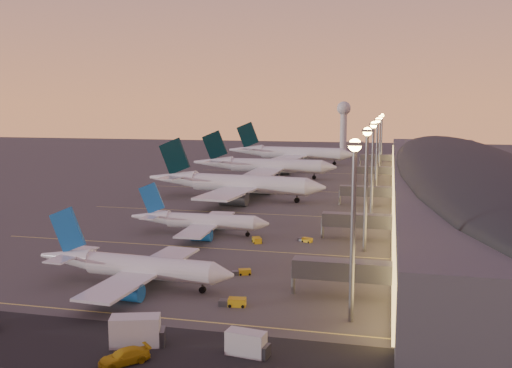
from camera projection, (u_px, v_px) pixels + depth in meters
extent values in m
plane|color=#454340|center=(201.00, 242.00, 127.54)|extent=(700.00, 700.00, 0.00)
cylinder|color=silver|center=(150.00, 268.00, 95.18)|extent=(22.64, 5.30, 3.82)
cone|color=silver|center=(223.00, 275.00, 91.38)|extent=(3.87, 4.05, 3.82)
cone|color=silver|center=(66.00, 257.00, 99.88)|extent=(10.37, 4.49, 3.82)
cube|color=silver|center=(144.00, 271.00, 95.59)|extent=(8.64, 32.53, 0.42)
cylinder|color=#1A59A1|center=(167.00, 267.00, 102.26)|extent=(5.25, 3.20, 2.87)
cylinder|color=#1A59A1|center=(127.00, 292.00, 88.87)|extent=(5.25, 3.20, 2.87)
cube|color=#1A59A1|center=(68.00, 230.00, 99.05)|extent=(7.02, 1.04, 8.29)
cube|color=silver|center=(72.00, 255.00, 99.44)|extent=(4.38, 11.80, 0.27)
cylinder|color=black|center=(202.00, 288.00, 92.80)|extent=(0.33, 0.33, 1.51)
cylinder|color=black|center=(203.00, 290.00, 92.83)|extent=(1.11, 0.74, 1.07)
cylinder|color=black|center=(148.00, 278.00, 98.61)|extent=(0.33, 0.33, 1.51)
cylinder|color=black|center=(148.00, 279.00, 98.64)|extent=(1.11, 0.74, 1.07)
cylinder|color=black|center=(133.00, 287.00, 93.55)|extent=(0.33, 0.33, 1.51)
cylinder|color=black|center=(133.00, 288.00, 93.58)|extent=(1.11, 0.74, 1.07)
cylinder|color=silver|center=(211.00, 221.00, 134.00)|extent=(21.04, 4.10, 3.57)
cone|color=silver|center=(262.00, 224.00, 131.52)|extent=(3.47, 3.65, 3.57)
cone|color=silver|center=(150.00, 217.00, 137.04)|extent=(9.55, 3.81, 3.57)
cube|color=silver|center=(207.00, 224.00, 134.30)|extent=(6.85, 30.18, 0.39)
cylinder|color=#1A59A1|center=(217.00, 223.00, 140.73)|extent=(4.80, 2.80, 2.68)
cylinder|color=#1A59A1|center=(202.00, 235.00, 127.92)|extent=(4.80, 2.80, 2.68)
cube|color=#1A59A1|center=(152.00, 198.00, 136.30)|extent=(6.55, 0.70, 7.74)
cube|color=silver|center=(155.00, 215.00, 136.73)|extent=(3.66, 10.90, 0.25)
cylinder|color=black|center=(248.00, 233.00, 132.55)|extent=(0.29, 0.29, 1.41)
cylinder|color=black|center=(248.00, 234.00, 132.58)|extent=(1.01, 0.65, 1.00)
cylinder|color=black|center=(207.00, 229.00, 137.11)|extent=(0.29, 0.29, 1.41)
cylinder|color=black|center=(207.00, 230.00, 137.14)|extent=(1.01, 0.65, 1.00)
cylinder|color=black|center=(201.00, 234.00, 132.27)|extent=(0.29, 0.29, 1.41)
cylinder|color=black|center=(201.00, 235.00, 132.30)|extent=(1.01, 0.65, 1.00)
cylinder|color=silver|center=(249.00, 184.00, 182.77)|extent=(38.20, 9.62, 5.72)
cone|color=silver|center=(316.00, 187.00, 175.57)|extent=(6.66, 6.32, 5.72)
cone|color=silver|center=(173.00, 178.00, 191.67)|extent=(17.58, 7.46, 5.72)
cube|color=silver|center=(244.00, 187.00, 183.51)|extent=(16.67, 56.12, 0.63)
cylinder|color=#535559|center=(260.00, 188.00, 194.74)|extent=(8.94, 5.15, 4.29)
cylinder|color=#535559|center=(234.00, 199.00, 172.01)|extent=(8.94, 5.15, 4.29)
cube|color=black|center=(175.00, 156.00, 190.37)|extent=(11.31, 2.03, 12.69)
cube|color=silver|center=(178.00, 176.00, 190.87)|extent=(8.14, 20.43, 0.40)
cylinder|color=black|center=(297.00, 199.00, 178.12)|extent=(0.50, 0.50, 2.29)
cylinder|color=black|center=(297.00, 200.00, 178.17)|extent=(1.70, 1.16, 1.60)
cylinder|color=black|center=(245.00, 194.00, 188.06)|extent=(0.50, 0.50, 2.29)
cylinder|color=black|center=(245.00, 195.00, 188.11)|extent=(1.70, 1.16, 1.60)
cylinder|color=black|center=(236.00, 198.00, 180.58)|extent=(0.50, 0.50, 2.29)
cylinder|color=black|center=(236.00, 199.00, 180.63)|extent=(1.70, 1.16, 1.60)
cylinder|color=silver|center=(276.00, 166.00, 237.05)|extent=(37.93, 5.76, 5.73)
cone|color=silver|center=(329.00, 167.00, 232.00)|extent=(6.12, 5.74, 5.73)
cone|color=silver|center=(213.00, 163.00, 243.27)|extent=(17.13, 5.75, 5.73)
cube|color=silver|center=(272.00, 168.00, 237.61)|extent=(11.05, 55.44, 0.63)
cylinder|color=#535559|center=(280.00, 170.00, 249.35)|extent=(8.57, 4.31, 4.30)
cylinder|color=#535559|center=(269.00, 176.00, 225.85)|extent=(8.57, 4.31, 4.30)
cube|color=black|center=(215.00, 145.00, 242.04)|extent=(11.31, 0.87, 12.73)
cube|color=silver|center=(218.00, 161.00, 242.67)|extent=(6.13, 19.96, 0.40)
cylinder|color=black|center=(314.00, 176.00, 233.95)|extent=(0.46, 0.46, 2.29)
cylinder|color=black|center=(314.00, 177.00, 234.00)|extent=(1.61, 1.00, 1.61)
cylinder|color=black|center=(271.00, 174.00, 242.17)|extent=(0.46, 0.46, 2.29)
cylinder|color=black|center=(271.00, 175.00, 242.22)|extent=(1.61, 1.00, 1.61)
cylinder|color=black|center=(267.00, 176.00, 234.44)|extent=(0.46, 0.46, 2.29)
cylinder|color=black|center=(267.00, 177.00, 234.49)|extent=(1.61, 1.00, 1.61)
cylinder|color=silver|center=(301.00, 153.00, 292.44)|extent=(41.82, 10.28, 6.26)
cone|color=silver|center=(348.00, 155.00, 284.70)|extent=(7.26, 6.88, 6.26)
cone|color=silver|center=(246.00, 150.00, 302.00)|extent=(19.22, 8.06, 6.26)
cube|color=silver|center=(297.00, 155.00, 293.24)|extent=(17.87, 61.40, 0.69)
cylinder|color=#535559|center=(306.00, 157.00, 305.57)|extent=(9.76, 5.59, 4.70)
cylinder|color=#535559|center=(293.00, 162.00, 280.63)|extent=(9.76, 5.59, 4.70)
cube|color=black|center=(248.00, 135.00, 300.58)|extent=(12.38, 2.14, 13.89)
cube|color=silver|center=(250.00, 149.00, 301.14)|extent=(8.77, 22.33, 0.44)
cylinder|color=black|center=(334.00, 163.00, 287.45)|extent=(0.55, 0.55, 2.50)
cylinder|color=black|center=(334.00, 164.00, 287.50)|extent=(1.85, 1.26, 1.75)
cylinder|color=black|center=(297.00, 161.00, 298.23)|extent=(0.55, 0.55, 2.50)
cylinder|color=black|center=(297.00, 161.00, 298.28)|extent=(1.85, 1.26, 1.75)
cylinder|color=black|center=(292.00, 162.00, 290.02)|extent=(0.55, 0.55, 2.50)
cylinder|color=black|center=(292.00, 163.00, 290.07)|extent=(1.85, 1.26, 1.75)
cube|color=#49484D|center=(458.00, 182.00, 182.38)|extent=(40.00, 255.00, 12.00)
ellipsoid|color=black|center=(459.00, 163.00, 181.55)|extent=(39.00, 253.00, 10.92)
cube|color=#F7BE59|center=(393.00, 183.00, 187.14)|extent=(0.40, 244.80, 8.00)
cube|color=#535559|center=(343.00, 270.00, 90.23)|extent=(16.00, 3.20, 3.00)
cylinder|color=slate|center=(293.00, 280.00, 92.38)|extent=(0.70, 0.70, 4.40)
cube|color=#535559|center=(358.00, 220.00, 128.77)|extent=(16.00, 3.20, 3.00)
cylinder|color=slate|center=(322.00, 228.00, 130.92)|extent=(0.70, 0.70, 4.40)
cube|color=#535559|center=(367.00, 191.00, 172.13)|extent=(16.00, 3.20, 3.00)
cylinder|color=slate|center=(340.00, 198.00, 174.28)|extent=(0.70, 0.70, 4.40)
cube|color=#535559|center=(373.00, 170.00, 227.05)|extent=(16.00, 3.20, 3.00)
cylinder|color=slate|center=(352.00, 175.00, 229.20)|extent=(0.70, 0.70, 4.40)
cube|color=#535559|center=(377.00, 158.00, 281.01)|extent=(16.00, 3.20, 3.00)
cylinder|color=slate|center=(360.00, 162.00, 283.16)|extent=(0.70, 0.70, 4.40)
cylinder|color=slate|center=(353.00, 235.00, 79.03)|extent=(0.70, 0.70, 25.00)
cube|color=slate|center=(355.00, 144.00, 77.27)|extent=(2.20, 2.20, 0.50)
sphere|color=#F2B84C|center=(355.00, 145.00, 77.30)|extent=(1.80, 1.80, 1.80)
cylinder|color=slate|center=(366.00, 192.00, 117.57)|extent=(0.70, 0.70, 25.00)
cube|color=slate|center=(367.00, 131.00, 115.81)|extent=(2.20, 2.20, 0.50)
sphere|color=#F2B84C|center=(367.00, 132.00, 115.84)|extent=(1.80, 1.80, 1.80)
cylinder|color=slate|center=(372.00, 171.00, 156.11)|extent=(0.70, 0.70, 25.00)
cube|color=slate|center=(374.00, 124.00, 154.35)|extent=(2.20, 2.20, 0.50)
sphere|color=#F2B84C|center=(374.00, 125.00, 154.38)|extent=(1.80, 1.80, 1.80)
cylinder|color=slate|center=(377.00, 156.00, 199.47)|extent=(0.70, 0.70, 25.00)
cube|color=slate|center=(378.00, 120.00, 197.71)|extent=(2.20, 2.20, 0.50)
sphere|color=#F2B84C|center=(378.00, 120.00, 197.74)|extent=(1.80, 1.80, 1.80)
cylinder|color=slate|center=(380.00, 147.00, 242.83)|extent=(0.70, 0.70, 25.00)
cube|color=slate|center=(380.00, 117.00, 241.07)|extent=(2.20, 2.20, 0.50)
sphere|color=#F2B84C|center=(380.00, 117.00, 241.10)|extent=(1.80, 1.80, 1.80)
cylinder|color=slate|center=(381.00, 141.00, 286.19)|extent=(0.70, 0.70, 25.00)
cube|color=slate|center=(382.00, 115.00, 284.43)|extent=(2.20, 2.20, 0.50)
sphere|color=#F2B84C|center=(382.00, 115.00, 284.46)|extent=(1.80, 1.80, 1.80)
cylinder|color=silver|center=(343.00, 131.00, 373.98)|extent=(4.40, 4.40, 26.00)
sphere|color=silver|center=(344.00, 108.00, 371.90)|extent=(9.00, 9.00, 9.00)
cube|color=black|center=(61.00, 342.00, 73.58)|extent=(260.00, 16.00, 0.01)
cube|color=#D8C659|center=(102.00, 312.00, 84.18)|extent=(90.00, 0.36, 0.00)
cube|color=#D8C659|center=(193.00, 247.00, 122.72)|extent=(90.00, 0.36, 0.00)
cube|color=#D8C659|center=(241.00, 213.00, 161.26)|extent=(90.00, 0.36, 0.00)
cube|color=#D8C659|center=(273.00, 190.00, 204.62)|extent=(90.00, 0.36, 0.00)
cube|color=#D8C659|center=(298.00, 172.00, 257.62)|extent=(90.00, 0.36, 0.00)
cube|color=gold|center=(237.00, 302.00, 86.80)|extent=(2.83, 1.95, 1.22)
cube|color=#535559|center=(224.00, 303.00, 87.06)|extent=(1.70, 1.61, 0.89)
cylinder|color=black|center=(244.00, 303.00, 87.55)|extent=(0.51, 0.25, 0.49)
cylinder|color=black|center=(243.00, 307.00, 85.91)|extent=(0.51, 0.25, 0.49)
cylinder|color=black|center=(232.00, 302.00, 87.78)|extent=(0.51, 0.25, 0.49)
cylinder|color=black|center=(230.00, 306.00, 86.15)|extent=(0.51, 0.25, 0.49)
cube|color=gold|center=(245.00, 272.00, 102.87)|extent=(2.52, 2.03, 1.00)
cube|color=#535559|center=(236.00, 273.00, 102.69)|extent=(1.60, 1.55, 0.73)
cylinder|color=black|center=(249.00, 272.00, 103.67)|extent=(0.43, 0.29, 0.40)
cylinder|color=black|center=(250.00, 274.00, 102.33)|extent=(0.43, 0.29, 0.40)
cylinder|color=black|center=(240.00, 272.00, 103.48)|extent=(0.43, 0.29, 0.40)
cylinder|color=black|center=(241.00, 275.00, 102.14)|extent=(0.43, 0.29, 0.40)
cube|color=gold|center=(307.00, 240.00, 127.15)|extent=(2.48, 2.10, 0.97)
cube|color=#535559|center=(301.00, 239.00, 128.15)|extent=(1.61, 1.57, 0.71)
cylinder|color=black|center=(312.00, 241.00, 127.22)|extent=(0.42, 0.31, 0.39)
cylinder|color=black|center=(308.00, 242.00, 126.19)|extent=(0.42, 0.31, 0.39)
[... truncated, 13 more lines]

